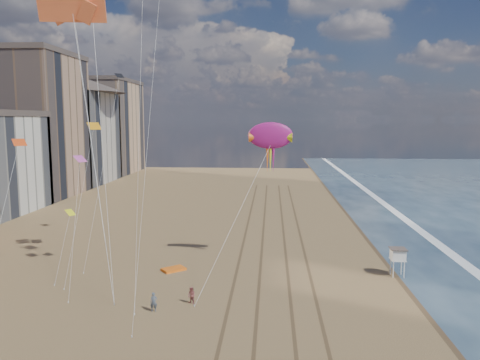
{
  "coord_description": "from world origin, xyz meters",
  "views": [
    {
      "loc": [
        2.27,
        -19.95,
        15.44
      ],
      "look_at": [
        -0.84,
        26.0,
        9.5
      ],
      "focal_mm": 35.0,
      "sensor_mm": 36.0,
      "label": 1
    }
  ],
  "objects_px": {
    "lifeguard_stand": "(398,255)",
    "show_kite": "(270,136)",
    "kite_flyer_b": "(192,296)",
    "kite_flyer_a": "(154,302)",
    "grounded_kite": "(174,269)"
  },
  "relations": [
    {
      "from": "kite_flyer_a",
      "to": "kite_flyer_b",
      "type": "height_order",
      "value": "kite_flyer_a"
    },
    {
      "from": "lifeguard_stand",
      "to": "grounded_kite",
      "type": "distance_m",
      "value": 22.66
    },
    {
      "from": "lifeguard_stand",
      "to": "show_kite",
      "type": "bearing_deg",
      "value": 167.04
    },
    {
      "from": "lifeguard_stand",
      "to": "show_kite",
      "type": "distance_m",
      "value": 17.44
    },
    {
      "from": "lifeguard_stand",
      "to": "kite_flyer_a",
      "type": "xyz_separation_m",
      "value": [
        -21.99,
        -10.14,
        -1.4
      ]
    },
    {
      "from": "lifeguard_stand",
      "to": "kite_flyer_b",
      "type": "distance_m",
      "value": 21.0
    },
    {
      "from": "kite_flyer_a",
      "to": "show_kite",
      "type": "bearing_deg",
      "value": 38.89
    },
    {
      "from": "show_kite",
      "to": "kite_flyer_a",
      "type": "height_order",
      "value": "show_kite"
    },
    {
      "from": "kite_flyer_a",
      "to": "kite_flyer_b",
      "type": "distance_m",
      "value": 3.3
    },
    {
      "from": "grounded_kite",
      "to": "kite_flyer_b",
      "type": "distance_m",
      "value": 9.28
    },
    {
      "from": "grounded_kite",
      "to": "show_kite",
      "type": "distance_m",
      "value": 17.05
    },
    {
      "from": "show_kite",
      "to": "kite_flyer_b",
      "type": "height_order",
      "value": "show_kite"
    },
    {
      "from": "show_kite",
      "to": "kite_flyer_a",
      "type": "xyz_separation_m",
      "value": [
        -9.3,
        -13.06,
        -12.99
      ]
    },
    {
      "from": "lifeguard_stand",
      "to": "show_kite",
      "type": "height_order",
      "value": "show_kite"
    },
    {
      "from": "grounded_kite",
      "to": "kite_flyer_b",
      "type": "xyz_separation_m",
      "value": [
        3.37,
        -8.63,
        0.6
      ]
    }
  ]
}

